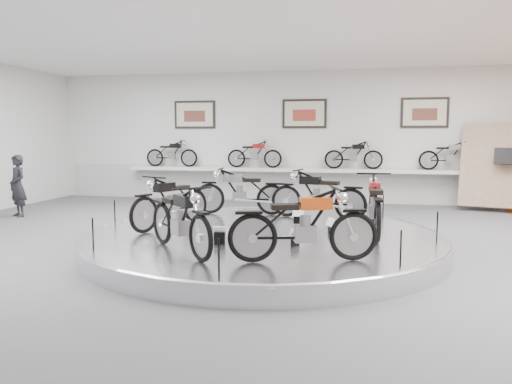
% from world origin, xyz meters
% --- Properties ---
extents(floor, '(16.00, 16.00, 0.00)m').
position_xyz_m(floor, '(0.00, 0.00, 0.00)').
color(floor, '#4D4D4F').
rests_on(floor, ground).
extents(ceiling, '(16.00, 16.00, 0.00)m').
position_xyz_m(ceiling, '(0.00, 0.00, 4.00)').
color(ceiling, white).
rests_on(ceiling, wall_back).
extents(wall_back, '(16.00, 0.00, 16.00)m').
position_xyz_m(wall_back, '(0.00, 7.00, 2.00)').
color(wall_back, silver).
rests_on(wall_back, floor).
extents(dado_band, '(15.68, 0.04, 1.10)m').
position_xyz_m(dado_band, '(0.00, 6.98, 0.55)').
color(dado_band, '#BCBCBA').
rests_on(dado_band, floor).
extents(display_platform, '(6.40, 6.40, 0.30)m').
position_xyz_m(display_platform, '(0.00, 0.30, 0.15)').
color(display_platform, silver).
rests_on(display_platform, floor).
extents(platform_rim, '(6.40, 6.40, 0.10)m').
position_xyz_m(platform_rim, '(0.00, 0.30, 0.27)').
color(platform_rim, '#B2B2BA').
rests_on(platform_rim, display_platform).
extents(shelf, '(11.00, 0.55, 0.10)m').
position_xyz_m(shelf, '(0.00, 6.70, 1.00)').
color(shelf, silver).
rests_on(shelf, wall_back).
extents(poster_left, '(1.35, 0.06, 0.88)m').
position_xyz_m(poster_left, '(-3.50, 6.96, 2.70)').
color(poster_left, beige).
rests_on(poster_left, wall_back).
extents(poster_center, '(1.35, 0.06, 0.88)m').
position_xyz_m(poster_center, '(0.00, 6.96, 2.70)').
color(poster_center, beige).
rests_on(poster_center, wall_back).
extents(poster_right, '(1.35, 0.06, 0.88)m').
position_xyz_m(poster_right, '(3.50, 6.96, 2.70)').
color(poster_right, beige).
rests_on(poster_right, wall_back).
extents(display_panel, '(2.56, 1.52, 2.30)m').
position_xyz_m(display_panel, '(5.60, 6.10, 1.25)').
color(display_panel, tan).
rests_on(display_panel, floor).
extents(shelf_bike_a, '(1.22, 0.43, 0.73)m').
position_xyz_m(shelf_bike_a, '(-4.20, 6.70, 1.42)').
color(shelf_bike_a, black).
rests_on(shelf_bike_a, shelf).
extents(shelf_bike_b, '(1.22, 0.43, 0.73)m').
position_xyz_m(shelf_bike_b, '(-1.50, 6.70, 1.42)').
color(shelf_bike_b, maroon).
rests_on(shelf_bike_b, shelf).
extents(shelf_bike_c, '(1.22, 0.43, 0.73)m').
position_xyz_m(shelf_bike_c, '(1.50, 6.70, 1.42)').
color(shelf_bike_c, black).
rests_on(shelf_bike_c, shelf).
extents(shelf_bike_d, '(1.22, 0.43, 0.73)m').
position_xyz_m(shelf_bike_d, '(4.20, 6.70, 1.42)').
color(shelf_bike_d, '#ACABB0').
rests_on(shelf_bike_d, shelf).
extents(bike_a, '(1.86, 1.01, 1.04)m').
position_xyz_m(bike_a, '(0.83, 2.01, 0.82)').
color(bike_a, black).
rests_on(bike_a, display_platform).
extents(bike_b, '(1.79, 0.75, 1.03)m').
position_xyz_m(bike_b, '(-0.89, 2.28, 0.82)').
color(bike_b, '#ACABB0').
rests_on(bike_b, display_platform).
extents(bike_c, '(1.23, 1.82, 1.01)m').
position_xyz_m(bike_c, '(-1.80, 0.45, 0.80)').
color(bike_c, black).
rests_on(bike_c, display_platform).
extents(bike_d, '(1.65, 1.67, 1.02)m').
position_xyz_m(bike_d, '(-0.93, -1.43, 0.81)').
color(bike_d, black).
rests_on(bike_d, display_platform).
extents(bike_e, '(1.88, 1.10, 1.04)m').
position_xyz_m(bike_e, '(0.93, -1.61, 0.82)').
color(bike_e, '#B63F0E').
rests_on(bike_e, display_platform).
extents(bike_f, '(0.71, 1.84, 1.07)m').
position_xyz_m(bike_f, '(1.95, 0.56, 0.83)').
color(bike_f, maroon).
rests_on(bike_f, display_platform).
extents(visitor, '(0.68, 0.60, 1.56)m').
position_xyz_m(visitor, '(-6.74, 2.63, 0.78)').
color(visitor, black).
rests_on(visitor, floor).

